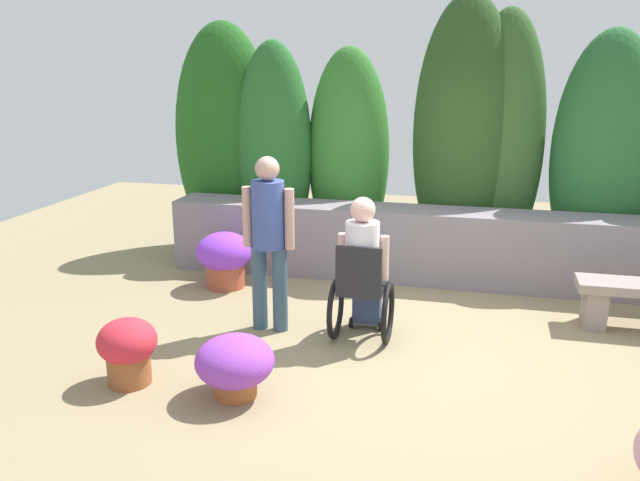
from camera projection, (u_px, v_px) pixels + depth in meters
The scene contains 8 objects.
ground_plane at pixel (406, 347), 5.86m from camera, with size 13.43×13.43×0.00m, color #90805E.
stone_retaining_wall at pixel (427, 245), 7.53m from camera, with size 6.00×0.59×0.83m, color gray.
hedge_backdrop at pixel (427, 147), 7.97m from camera, with size 6.84×1.02×3.22m.
person_in_wheelchair at pixel (363, 274), 5.89m from camera, with size 0.53×0.66×1.33m.
person_standing_companion at pixel (269, 233), 6.01m from camera, with size 0.49×0.30×1.64m.
flower_pot_purple_near at pixel (235, 364), 4.95m from camera, with size 0.60×0.60×0.48m.
flower_pot_terracotta_by_wall at pixel (225, 257), 7.33m from camera, with size 0.62×0.62×0.62m.
flower_pot_small_foreground at pixel (128, 348), 5.14m from camera, with size 0.47×0.47×0.54m.
Camera 1 is at (0.54, -5.42, 2.48)m, focal length 37.05 mm.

